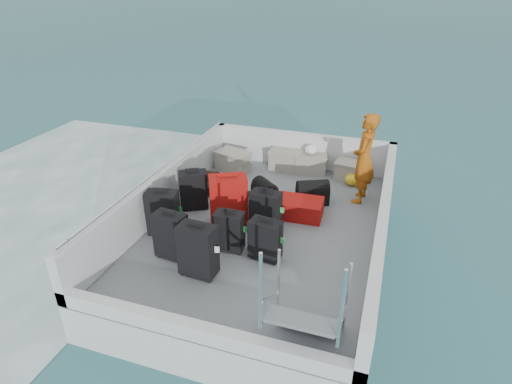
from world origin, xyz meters
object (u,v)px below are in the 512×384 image
at_px(suitcase_0, 171,236).
at_px(passenger, 364,159).
at_px(suitcase_2, 194,190).
at_px(suitcase_5, 228,200).
at_px(suitcase_7, 265,211).
at_px(suitcase_4, 229,232).
at_px(crate_2, 310,164).
at_px(suitcase_1, 163,213).
at_px(crate_3, 350,172).
at_px(crate_1, 286,161).
at_px(suitcase_6, 265,240).
at_px(suitcase_3, 198,251).
at_px(suitcase_8, 299,208).
at_px(crate_0, 233,162).

relative_size(suitcase_0, passenger, 0.44).
bearing_deg(suitcase_2, suitcase_5, -47.64).
height_order(suitcase_5, passenger, passenger).
bearing_deg(suitcase_2, suitcase_7, -39.65).
bearing_deg(suitcase_4, crate_2, 76.56).
bearing_deg(passenger, suitcase_4, -32.05).
bearing_deg(suitcase_2, suitcase_4, -71.43).
relative_size(suitcase_1, crate_3, 1.30).
bearing_deg(crate_1, suitcase_7, -82.94).
bearing_deg(passenger, suitcase_7, -36.65).
height_order(suitcase_6, suitcase_7, suitcase_7).
height_order(suitcase_7, crate_3, suitcase_7).
distance_m(suitcase_2, crate_2, 2.54).
distance_m(suitcase_3, crate_3, 3.82).
relative_size(suitcase_4, suitcase_6, 1.01).
height_order(suitcase_1, crate_1, suitcase_1).
xyz_separation_m(suitcase_2, crate_1, (1.05, 2.00, -0.14)).
xyz_separation_m(suitcase_8, crate_1, (-0.68, 1.72, 0.04)).
bearing_deg(suitcase_0, suitcase_1, 135.91).
bearing_deg(crate_1, passenger, -28.80).
bearing_deg(crate_3, suitcase_8, -109.93).
bearing_deg(crate_1, crate_3, -3.35).
bearing_deg(suitcase_8, suitcase_6, 169.21).
height_order(suitcase_0, crate_2, suitcase_0).
bearing_deg(suitcase_5, suitcase_6, -68.12).
height_order(suitcase_1, passenger, passenger).
bearing_deg(passenger, suitcase_6, -21.08).
bearing_deg(suitcase_6, crate_3, 83.42).
relative_size(suitcase_1, suitcase_6, 1.18).
bearing_deg(suitcase_0, crate_1, 85.07).
distance_m(crate_3, passenger, 1.02).
xyz_separation_m(suitcase_4, suitcase_7, (0.32, 0.68, 0.02)).
bearing_deg(suitcase_5, suitcase_3, -111.99).
bearing_deg(crate_1, suitcase_3, -93.40).
xyz_separation_m(suitcase_5, crate_1, (0.32, 2.26, -0.21)).
height_order(suitcase_7, suitcase_8, suitcase_7).
xyz_separation_m(crate_2, crate_3, (0.79, -0.10, -0.01)).
bearing_deg(suitcase_1, suitcase_6, -17.17).
xyz_separation_m(suitcase_0, suitcase_7, (1.00, 1.10, -0.03)).
relative_size(suitcase_3, crate_1, 1.19).
relative_size(crate_0, crate_1, 0.99).
distance_m(suitcase_4, crate_1, 2.95).
xyz_separation_m(suitcase_8, crate_2, (-0.19, 1.74, 0.03)).
relative_size(suitcase_8, crate_2, 1.27).
distance_m(suitcase_0, crate_1, 3.45).
bearing_deg(suitcase_1, crate_2, 47.97).
bearing_deg(suitcase_3, suitcase_0, 160.11).
xyz_separation_m(suitcase_4, crate_0, (-0.94, 2.57, -0.11)).
xyz_separation_m(suitcase_3, passenger, (1.76, 2.74, 0.41)).
distance_m(suitcase_6, crate_0, 3.00).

